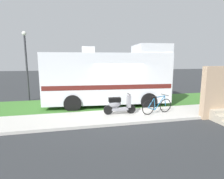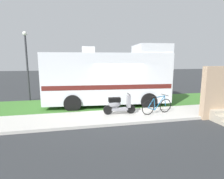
{
  "view_description": "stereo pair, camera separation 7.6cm",
  "coord_description": "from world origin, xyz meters",
  "views": [
    {
      "loc": [
        -2.38,
        -8.84,
        2.65
      ],
      "look_at": [
        -0.35,
        0.3,
        1.1
      ],
      "focal_mm": 28.27,
      "sensor_mm": 36.0,
      "label": 1
    },
    {
      "loc": [
        -2.31,
        -8.86,
        2.65
      ],
      "look_at": [
        -0.35,
        0.3,
        1.1
      ],
      "focal_mm": 28.27,
      "sensor_mm": 36.0,
      "label": 2
    }
  ],
  "objects": [
    {
      "name": "ground_plane",
      "position": [
        0.0,
        0.0,
        0.0
      ],
      "size": [
        80.0,
        80.0,
        0.0
      ],
      "primitive_type": "plane",
      "color": "#2D3033"
    },
    {
      "name": "sidewalk",
      "position": [
        0.0,
        -1.2,
        0.06
      ],
      "size": [
        24.0,
        2.0,
        0.12
      ],
      "color": "beige",
      "rests_on": "ground"
    },
    {
      "name": "bottle_green",
      "position": [
        5.07,
        -0.69,
        0.22
      ],
      "size": [
        0.06,
        0.06,
        0.23
      ],
      "color": "navy",
      "rests_on": "ground"
    },
    {
      "name": "motorhome_rv",
      "position": [
        -0.33,
        1.22,
        1.69
      ],
      "size": [
        7.15,
        2.9,
        3.55
      ],
      "color": "silver",
      "rests_on": "ground"
    },
    {
      "name": "street_lamp_post",
      "position": [
        -5.28,
        3.6,
        2.69
      ],
      "size": [
        0.28,
        0.28,
        4.47
      ],
      "color": "#333338",
      "rests_on": "ground"
    },
    {
      "name": "grass_strip",
      "position": [
        0.0,
        1.5,
        0.04
      ],
      "size": [
        24.0,
        3.4,
        0.08
      ],
      "color": "#3D752D",
      "rests_on": "ground"
    },
    {
      "name": "bicycle",
      "position": [
        1.52,
        -1.3,
        0.5
      ],
      "size": [
        1.67,
        0.53,
        0.89
      ],
      "color": "black",
      "rests_on": "ground"
    },
    {
      "name": "scooter",
      "position": [
        -0.31,
        -0.97,
        0.58
      ],
      "size": [
        1.55,
        0.5,
        0.97
      ],
      "color": "black",
      "rests_on": "ground"
    },
    {
      "name": "pickup_truck_near",
      "position": [
        -0.92,
        5.96,
        0.98
      ],
      "size": [
        5.71,
        2.25,
        1.83
      ],
      "color": "#B7B29E",
      "rests_on": "ground"
    },
    {
      "name": "porch_steps",
      "position": [
        4.27,
        -2.29,
        0.97
      ],
      "size": [
        2.0,
        1.26,
        2.4
      ],
      "color": "#B2A893",
      "rests_on": "ground"
    }
  ]
}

